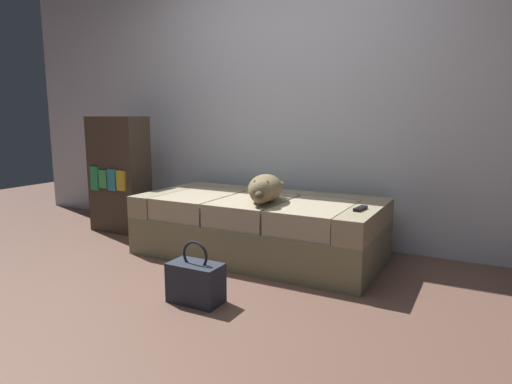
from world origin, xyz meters
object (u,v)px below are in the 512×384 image
object	(u,v)px
tv_remote	(360,209)
handbag	(196,282)
dog_tan	(265,189)
bookshelf	(119,175)
couch	(259,227)

from	to	relation	value
tv_remote	handbag	size ratio (longest dim) A/B	0.40
dog_tan	bookshelf	world-z (taller)	bookshelf
couch	bookshelf	world-z (taller)	bookshelf
tv_remote	handbag	xyz separation A→B (m)	(-0.74, -0.88, -0.36)
handbag	bookshelf	bearing A→B (deg)	147.35
dog_tan	handbag	xyz separation A→B (m)	(-0.04, -0.83, -0.45)
dog_tan	tv_remote	size ratio (longest dim) A/B	3.83
dog_tan	bookshelf	distance (m)	1.69
couch	dog_tan	bearing A→B (deg)	-50.51
tv_remote	handbag	distance (m)	1.20
tv_remote	handbag	world-z (taller)	tv_remote
dog_tan	couch	bearing A→B (deg)	129.49
dog_tan	tv_remote	distance (m)	0.71
dog_tan	bookshelf	bearing A→B (deg)	172.51
couch	handbag	xyz separation A→B (m)	(0.09, -0.99, -0.11)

